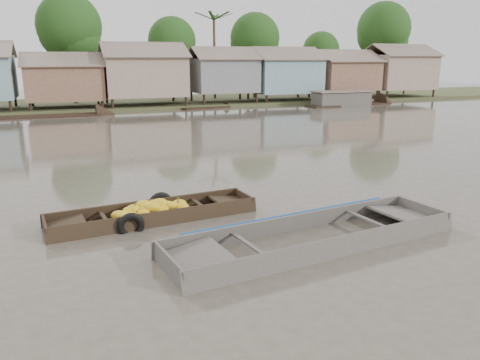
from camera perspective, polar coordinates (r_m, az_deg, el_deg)
name	(u,v)px	position (r m, az deg, el deg)	size (l,w,h in m)	color
ground	(242,219)	(12.39, 0.24, -4.79)	(120.00, 120.00, 0.00)	#4E473B
riverbank	(145,70)	(43.38, -11.47, 13.02)	(120.00, 12.47, 10.22)	#384723
banana_boat	(151,214)	(12.52, -10.77, -4.10)	(5.56, 1.85, 0.77)	black
viewer_boat	(314,241)	(10.96, 8.97, -7.33)	(7.30, 2.76, 0.57)	#49423D
distant_boats	(263,106)	(39.64, 2.76, 9.06)	(45.42, 4.14, 1.38)	black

